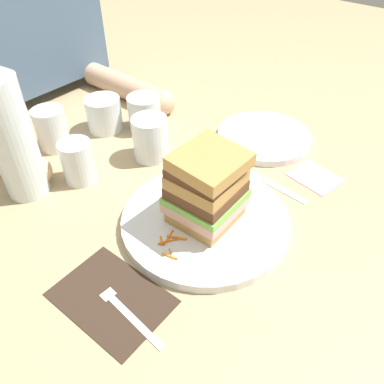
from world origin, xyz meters
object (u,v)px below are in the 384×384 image
at_px(juice_glass, 151,140).
at_px(fork, 121,306).
at_px(knife, 265,180).
at_px(empty_tumbler_2, 52,129).
at_px(empty_tumbler_3, 78,162).
at_px(water_bottle, 9,132).
at_px(main_plate, 205,220).
at_px(side_plate, 264,137).
at_px(napkin_pink, 315,177).
at_px(empty_tumbler_0, 104,114).
at_px(empty_tumbler_1, 144,113).
at_px(napkin_dark, 111,298).
at_px(sandwich, 207,188).

bearing_deg(juice_glass, fork, -142.86).
relative_size(knife, empty_tumbler_2, 2.20).
bearing_deg(empty_tumbler_3, water_bottle, 149.75).
bearing_deg(water_bottle, main_plate, -65.69).
height_order(water_bottle, empty_tumbler_2, water_bottle).
distance_m(side_plate, napkin_pink, 0.16).
distance_m(empty_tumbler_2, side_plate, 0.46).
bearing_deg(empty_tumbler_3, side_plate, -30.14).
bearing_deg(empty_tumbler_0, fork, -128.66).
bearing_deg(main_plate, empty_tumbler_3, 102.27).
relative_size(fork, empty_tumbler_0, 2.08).
bearing_deg(empty_tumbler_1, napkin_dark, -141.46).
relative_size(sandwich, empty_tumbler_2, 1.48).
xyz_separation_m(water_bottle, napkin_pink, (0.38, -0.40, -0.13)).
distance_m(napkin_dark, napkin_pink, 0.46).
bearing_deg(main_plate, knife, -5.99).
relative_size(napkin_dark, empty_tumbler_2, 1.82).
bearing_deg(water_bottle, napkin_dark, -101.66).
height_order(fork, empty_tumbler_0, empty_tumbler_0).
height_order(main_plate, side_plate, main_plate).
height_order(fork, side_plate, side_plate).
distance_m(sandwich, napkin_dark, 0.22).
relative_size(water_bottle, side_plate, 1.39).
distance_m(empty_tumbler_0, side_plate, 0.37).
bearing_deg(knife, side_plate, 32.59).
bearing_deg(napkin_pink, empty_tumbler_1, 101.64).
bearing_deg(side_plate, sandwich, -167.96).
relative_size(knife, juice_glass, 2.21).
distance_m(napkin_dark, knife, 0.38).
height_order(knife, empty_tumbler_0, empty_tumbler_0).
bearing_deg(empty_tumbler_2, water_bottle, -145.01).
xyz_separation_m(main_plate, napkin_pink, (0.24, -0.09, -0.01)).
relative_size(empty_tumbler_1, side_plate, 0.38).
relative_size(fork, empty_tumbler_2, 1.83).
bearing_deg(empty_tumbler_2, main_plate, -86.96).
height_order(napkin_dark, water_bottle, water_bottle).
xyz_separation_m(napkin_dark, napkin_pink, (0.45, -0.10, -0.00)).
bearing_deg(fork, water_bottle, 78.79).
bearing_deg(sandwich, empty_tumbler_3, 102.20).
distance_m(fork, empty_tumbler_0, 0.49).
bearing_deg(empty_tumbler_3, napkin_dark, -120.12).
relative_size(napkin_dark, napkin_pink, 1.83).
bearing_deg(napkin_dark, juice_glass, 34.45).
distance_m(main_plate, empty_tumbler_0, 0.39).
distance_m(main_plate, knife, 0.17).
xyz_separation_m(napkin_dark, empty_tumbler_1, (0.36, 0.29, 0.04)).
bearing_deg(fork, napkin_pink, -10.09).
bearing_deg(napkin_pink, fork, 169.91).
distance_m(main_plate, empty_tumbler_1, 0.34).
distance_m(water_bottle, empty_tumbler_2, 0.17).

